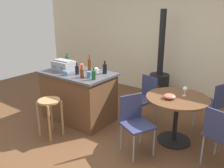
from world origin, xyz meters
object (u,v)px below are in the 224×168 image
Objects in this scene: dining_table at (177,108)px; folding_chair_far at (221,134)px; bottle_0 at (67,61)px; folding_chair_left at (214,102)px; wine_glass at (185,89)px; kitchen_island at (79,96)px; wooden_stool at (50,109)px; bottle_5 at (94,75)px; cup_2 at (96,70)px; toolbox at (64,65)px; bottle_1 at (105,69)px; folding_chair_right at (144,96)px; folding_chair_near at (135,120)px; bottle_2 at (82,73)px; bottle_4 at (77,70)px; bottle_3 at (90,64)px; cup_1 at (65,73)px; wood_stove at (159,80)px; cup_0 at (89,74)px; serving_bowl at (169,96)px; cup_3 at (82,66)px.

dining_table is 1.11× the size of folding_chair_far.
folding_chair_left is at bearing 15.60° from bottle_0.
wine_glass is (-0.66, 0.41, 0.35)m from folding_chair_far.
kitchen_island reaches higher than folding_chair_far.
folding_chair_far reaches higher than wooden_stool.
bottle_5 reaches higher than cup_2.
bottle_1 reaches higher than toolbox.
folding_chair_right is (-1.42, 0.56, 0.01)m from folding_chair_far.
cup_2 is at bearing -170.29° from wine_glass.
folding_chair_near is 1.81m from toolbox.
bottle_2 is at bearing -33.26° from kitchen_island.
bottle_2 reaches higher than wine_glass.
folding_chair_right is at bearing 34.32° from bottle_4.
kitchen_island is 0.61m from cup_2.
bottle_1 is 0.36m from bottle_3.
bottle_4 reaches higher than wooden_stool.
wine_glass is (1.39, 0.20, -0.15)m from bottle_1.
wooden_stool is 2.14× the size of bottle_3.
bottle_3 reaches higher than cup_2.
toolbox is at bearing 139.33° from cup_1.
folding_chair_left is at bearing 108.85° from folding_chair_far.
wood_stove is (-0.27, 1.18, -0.03)m from folding_chair_right.
wine_glass is (1.04, -1.32, 0.37)m from wood_stove.
toolbox reaches higher than cup_0.
folding_chair_near is at bearing -21.50° from bottle_3.
cup_1 is at bearing -165.49° from serving_bowl.
wood_stove reaches higher than bottle_2.
folding_chair_left is 2.06m from bottle_5.
folding_chair_right is at bearing 46.04° from cup_0.
cup_1 is 0.53m from cup_3.
bottle_5 is (0.45, -0.07, -0.00)m from bottle_4.
wooden_stool is 1.62× the size of toolbox.
folding_chair_right is 6.07× the size of wine_glass.
serving_bowl reaches higher than dining_table.
toolbox is at bearing 119.29° from wooden_stool.
bottle_2 reaches higher than cup_0.
cup_3 is at bearing 57.56° from toolbox.
cup_0 is (0.31, 0.62, 0.49)m from wooden_stool.
bottle_4 is at bearing -177.30° from folding_chair_far.
bottle_5 is (1.05, -0.42, -0.02)m from bottle_0.
toolbox is at bearing -122.44° from cup_3.
bottle_3 is (-0.71, -1.52, 0.55)m from wood_stove.
bottle_2 is (0.31, -0.20, 0.54)m from kitchen_island.
bottle_4 is at bearing -163.27° from wine_glass.
folding_chair_near reaches higher than dining_table.
toolbox is (-0.40, 0.71, 0.53)m from wooden_stool.
toolbox is 0.40m from bottle_4.
bottle_4 is at bearing -46.92° from kitchen_island.
wood_stove is at bearing 58.23° from cup_3.
cup_0 is at bearing -162.56° from dining_table.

